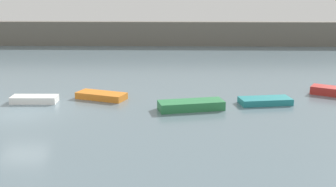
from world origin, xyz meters
The scene contains 6 objects.
ground_plane centered at (0.00, 0.00, 0.00)m, with size 120.00×120.00×0.00m, color slate.
embankment_wall centered at (0.00, 26.81, 1.35)m, with size 80.00×1.20×2.69m, color #666056.
rowboat_white centered at (0.03, 2.07, 0.20)m, with size 2.66×1.03×0.40m, color white.
rowboat_orange centered at (3.82, 3.01, 0.20)m, with size 3.00×1.20×0.39m, color orange.
rowboat_green centered at (9.20, 0.80, 0.25)m, with size 3.61×1.24×0.49m, color #2D7F47.
rowboat_teal centered at (13.55, 2.05, 0.18)m, with size 2.97×1.26×0.36m, color teal.
Camera 1 is at (8.40, -22.45, 6.76)m, focal length 46.50 mm.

